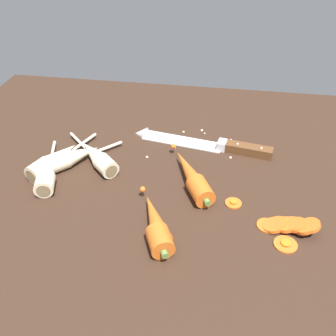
{
  "coord_description": "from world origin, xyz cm",
  "views": [
    {
      "loc": [
        10.78,
        -69.96,
        51.67
      ],
      "look_at": [
        0.0,
        -2.0,
        1.5
      ],
      "focal_mm": 41.46,
      "sensor_mm": 36.0,
      "label": 1
    }
  ],
  "objects_px": {
    "parsnip_mid_right": "(74,157)",
    "carrot_slice_stray_mid": "(233,203)",
    "whole_carrot_second": "(154,224)",
    "parsnip_mid_left": "(97,157)",
    "parsnip_back": "(47,172)",
    "carrot_slice_stack": "(288,225)",
    "chefs_knife": "(199,142)",
    "parsnip_front": "(54,160)",
    "whole_carrot": "(192,176)",
    "carrot_slice_stray_near": "(286,244)"
  },
  "relations": [
    {
      "from": "whole_carrot",
      "to": "carrot_slice_stack",
      "type": "bearing_deg",
      "value": -29.62
    },
    {
      "from": "parsnip_back",
      "to": "carrot_slice_stack",
      "type": "xyz_separation_m",
      "value": [
        0.5,
        -0.08,
        -0.01
      ]
    },
    {
      "from": "whole_carrot",
      "to": "carrot_slice_stray_near",
      "type": "relative_size",
      "value": 4.75
    },
    {
      "from": "parsnip_front",
      "to": "parsnip_back",
      "type": "height_order",
      "value": "same"
    },
    {
      "from": "parsnip_mid_left",
      "to": "parsnip_mid_right",
      "type": "bearing_deg",
      "value": -170.8
    },
    {
      "from": "whole_carrot",
      "to": "parsnip_mid_right",
      "type": "bearing_deg",
      "value": 172.95
    },
    {
      "from": "whole_carrot",
      "to": "parsnip_mid_right",
      "type": "distance_m",
      "value": 0.27
    },
    {
      "from": "parsnip_mid_right",
      "to": "carrot_slice_stack",
      "type": "height_order",
      "value": "parsnip_mid_right"
    },
    {
      "from": "parsnip_back",
      "to": "whole_carrot",
      "type": "bearing_deg",
      "value": 5.75
    },
    {
      "from": "carrot_slice_stack",
      "to": "carrot_slice_stray_mid",
      "type": "xyz_separation_m",
      "value": [
        -0.1,
        0.06,
        -0.01
      ]
    },
    {
      "from": "chefs_knife",
      "to": "whole_carrot_second",
      "type": "relative_size",
      "value": 2.0
    },
    {
      "from": "whole_carrot_second",
      "to": "parsnip_mid_left",
      "type": "xyz_separation_m",
      "value": [
        -0.17,
        0.19,
        -0.0
      ]
    },
    {
      "from": "parsnip_front",
      "to": "parsnip_mid_left",
      "type": "xyz_separation_m",
      "value": [
        0.09,
        0.03,
        0.0
      ]
    },
    {
      "from": "whole_carrot",
      "to": "whole_carrot_second",
      "type": "xyz_separation_m",
      "value": [
        -0.05,
        -0.15,
        0.0
      ]
    },
    {
      "from": "chefs_knife",
      "to": "parsnip_back",
      "type": "relative_size",
      "value": 1.75
    },
    {
      "from": "chefs_knife",
      "to": "parsnip_mid_left",
      "type": "distance_m",
      "value": 0.25
    },
    {
      "from": "parsnip_back",
      "to": "carrot_slice_stray_near",
      "type": "distance_m",
      "value": 0.51
    },
    {
      "from": "parsnip_mid_right",
      "to": "carrot_slice_stray_mid",
      "type": "height_order",
      "value": "parsnip_mid_right"
    },
    {
      "from": "whole_carrot",
      "to": "parsnip_back",
      "type": "height_order",
      "value": "whole_carrot"
    },
    {
      "from": "chefs_knife",
      "to": "parsnip_front",
      "type": "xyz_separation_m",
      "value": [
        -0.31,
        -0.14,
        0.01
      ]
    },
    {
      "from": "carrot_slice_stray_near",
      "to": "carrot_slice_stray_mid",
      "type": "height_order",
      "value": "same"
    },
    {
      "from": "whole_carrot",
      "to": "carrot_slice_stack",
      "type": "height_order",
      "value": "whole_carrot"
    },
    {
      "from": "parsnip_mid_left",
      "to": "carrot_slice_stray_near",
      "type": "relative_size",
      "value": 3.95
    },
    {
      "from": "chefs_knife",
      "to": "parsnip_back",
      "type": "xyz_separation_m",
      "value": [
        -0.31,
        -0.19,
        0.01
      ]
    },
    {
      "from": "whole_carrot_second",
      "to": "parsnip_mid_right",
      "type": "xyz_separation_m",
      "value": [
        -0.22,
        0.19,
        -0.0
      ]
    },
    {
      "from": "parsnip_mid_left",
      "to": "parsnip_mid_right",
      "type": "height_order",
      "value": "same"
    },
    {
      "from": "carrot_slice_stray_near",
      "to": "whole_carrot_second",
      "type": "bearing_deg",
      "value": -178.78
    },
    {
      "from": "chefs_knife",
      "to": "carrot_slice_stray_mid",
      "type": "relative_size",
      "value": 10.37
    },
    {
      "from": "whole_carrot",
      "to": "carrot_slice_stack",
      "type": "distance_m",
      "value": 0.22
    },
    {
      "from": "parsnip_mid_left",
      "to": "parsnip_back",
      "type": "relative_size",
      "value": 0.84
    },
    {
      "from": "carrot_slice_stray_mid",
      "to": "parsnip_mid_right",
      "type": "bearing_deg",
      "value": 166.98
    },
    {
      "from": "carrot_slice_stray_near",
      "to": "carrot_slice_stray_mid",
      "type": "xyz_separation_m",
      "value": [
        -0.09,
        0.1,
        -0.0
      ]
    },
    {
      "from": "parsnip_mid_right",
      "to": "carrot_slice_stray_near",
      "type": "height_order",
      "value": "parsnip_mid_right"
    },
    {
      "from": "whole_carrot_second",
      "to": "chefs_knife",
      "type": "bearing_deg",
      "value": 80.49
    },
    {
      "from": "parsnip_mid_left",
      "to": "parsnip_back",
      "type": "distance_m",
      "value": 0.11
    },
    {
      "from": "whole_carrot_second",
      "to": "carrot_slice_stray_mid",
      "type": "relative_size",
      "value": 5.2
    },
    {
      "from": "carrot_slice_stray_mid",
      "to": "whole_carrot",
      "type": "bearing_deg",
      "value": 150.87
    },
    {
      "from": "parsnip_mid_right",
      "to": "carrot_slice_stray_mid",
      "type": "relative_size",
      "value": 4.44
    },
    {
      "from": "parsnip_front",
      "to": "chefs_knife",
      "type": "bearing_deg",
      "value": 24.8
    },
    {
      "from": "carrot_slice_stray_mid",
      "to": "parsnip_front",
      "type": "bearing_deg",
      "value": 170.9
    },
    {
      "from": "parsnip_back",
      "to": "carrot_slice_stack",
      "type": "height_order",
      "value": "parsnip_back"
    },
    {
      "from": "whole_carrot",
      "to": "carrot_slice_stray_near",
      "type": "height_order",
      "value": "whole_carrot"
    },
    {
      "from": "whole_carrot_second",
      "to": "parsnip_front",
      "type": "bearing_deg",
      "value": 147.38
    },
    {
      "from": "carrot_slice_stray_near",
      "to": "parsnip_mid_left",
      "type": "bearing_deg",
      "value": 155.0
    },
    {
      "from": "whole_carrot",
      "to": "carrot_slice_stray_mid",
      "type": "distance_m",
      "value": 0.1
    },
    {
      "from": "parsnip_back",
      "to": "parsnip_mid_right",
      "type": "bearing_deg",
      "value": 59.99
    },
    {
      "from": "parsnip_mid_right",
      "to": "carrot_slice_stray_mid",
      "type": "distance_m",
      "value": 0.37
    },
    {
      "from": "carrot_slice_stack",
      "to": "parsnip_mid_left",
      "type": "bearing_deg",
      "value": 160.03
    },
    {
      "from": "parsnip_mid_right",
      "to": "carrot_slice_stack",
      "type": "xyz_separation_m",
      "value": [
        0.46,
        -0.14,
        -0.01
      ]
    },
    {
      "from": "parsnip_front",
      "to": "parsnip_mid_left",
      "type": "height_order",
      "value": "same"
    }
  ]
}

